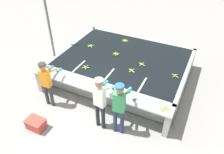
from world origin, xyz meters
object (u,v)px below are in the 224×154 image
banana_bunch_ledge_0 (164,108)px  knife_1 (136,100)px  worker_0 (46,80)px  banana_bunch_floating_3 (86,67)px  banana_bunch_floating_5 (125,41)px  knife_0 (47,73)px  support_post_left (49,25)px  banana_bunch_floating_0 (91,46)px  worker_2 (119,104)px  banana_bunch_floating_2 (175,76)px  banana_bunch_floating_4 (116,54)px  banana_bunch_floating_1 (132,71)px  banana_bunch_floating_6 (142,64)px  crate (36,124)px  worker_1 (100,99)px

banana_bunch_ledge_0 → knife_1: banana_bunch_ledge_0 is taller
worker_0 → banana_bunch_floating_3: worker_0 is taller
banana_bunch_floating_5 → knife_0: 3.52m
worker_0 → knife_1: 2.78m
support_post_left → knife_1: bearing=-21.5°
support_post_left → banana_bunch_floating_0: bearing=16.8°
banana_bunch_floating_0 → worker_2: bearing=-47.4°
worker_0 → banana_bunch_floating_2: (3.46, 2.13, -0.11)m
banana_bunch_floating_4 → knife_1: banana_bunch_floating_4 is taller
banana_bunch_floating_0 → support_post_left: bearing=-163.2°
banana_bunch_floating_0 → banana_bunch_floating_1: 2.26m
banana_bunch_floating_2 → knife_1: (-0.73, -1.62, -0.01)m
banana_bunch_floating_1 → banana_bunch_floating_3: same height
banana_bunch_floating_0 → banana_bunch_floating_5: same height
banana_bunch_floating_3 → knife_0: 1.29m
banana_bunch_floating_1 → knife_0: banana_bunch_floating_1 is taller
banana_bunch_floating_0 → banana_bunch_floating_5: bearing=44.0°
worker_0 → support_post_left: 2.74m
knife_1 → support_post_left: size_ratio=0.11×
worker_2 → banana_bunch_floating_1: (-0.38, 1.83, -0.19)m
banana_bunch_floating_6 → banana_bunch_ledge_0: size_ratio=0.98×
banana_bunch_floating_1 → crate: (-1.82, -2.79, -0.69)m
banana_bunch_floating_3 → banana_bunch_floating_6: bearing=31.4°
knife_1 → banana_bunch_floating_0: bearing=142.0°
crate → banana_bunch_floating_3: bearing=81.6°
banana_bunch_floating_4 → banana_bunch_floating_5: 1.12m
support_post_left → banana_bunch_floating_2: bearing=-0.6°
banana_bunch_floating_2 → crate: 4.53m
worker_2 → banana_bunch_floating_0: (-2.47, 2.68, -0.19)m
banana_bunch_floating_2 → banana_bunch_ledge_0: 1.60m
worker_0 → banana_bunch_floating_0: size_ratio=5.77×
banana_bunch_floating_0 → support_post_left: size_ratio=0.09×
worker_0 → knife_0: size_ratio=4.62×
banana_bunch_floating_0 → crate: banana_bunch_floating_0 is taller
banana_bunch_floating_4 → banana_bunch_floating_3: bearing=-113.7°
banana_bunch_floating_1 → banana_bunch_floating_2: size_ratio=1.00×
banana_bunch_floating_2 → banana_bunch_ledge_0: size_ratio=0.95×
banana_bunch_floating_5 → crate: (-0.78, -4.66, -0.69)m
banana_bunch_floating_1 → support_post_left: size_ratio=0.08×
worker_1 → banana_bunch_floating_5: bearing=103.2°
worker_1 → knife_0: bearing=167.1°
crate → support_post_left: 3.93m
banana_bunch_floating_3 → knife_1: size_ratio=0.80×
worker_0 → banana_bunch_floating_3: (0.60, 1.28, -0.11)m
banana_bunch_floating_2 → crate: (-3.19, -3.13, -0.69)m
worker_2 → banana_bunch_floating_3: (-1.86, 1.32, -0.19)m
banana_bunch_floating_1 → banana_bunch_floating_2: same height
banana_bunch_floating_3 → support_post_left: size_ratio=0.09×
banana_bunch_floating_0 → banana_bunch_floating_4: same height
worker_1 → knife_0: size_ratio=5.01×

